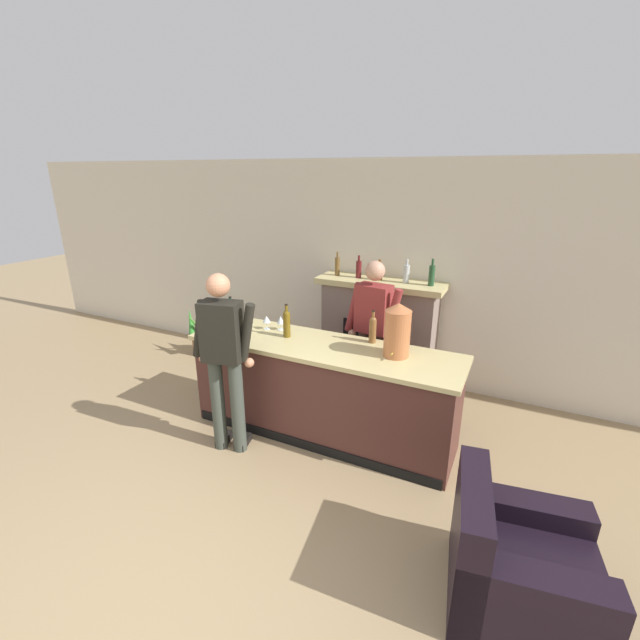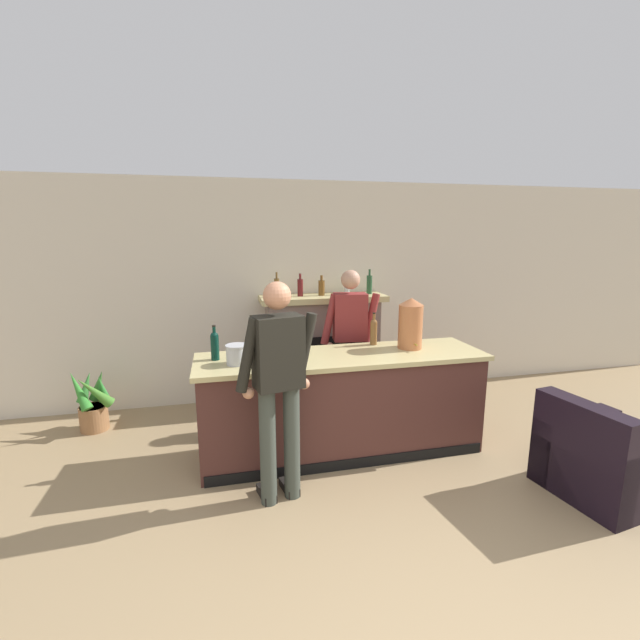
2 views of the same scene
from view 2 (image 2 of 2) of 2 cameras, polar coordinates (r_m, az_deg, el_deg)
name	(u,v)px [view 2 (image 2 of 2)]	position (r m, az deg, el deg)	size (l,w,h in m)	color
wall_back_panel	(299,292)	(5.49, -2.87, 3.78)	(12.00, 0.07, 2.75)	beige
bar_counter	(342,403)	(4.22, 2.94, -11.03)	(2.74, 0.76, 0.99)	#4A2721
fireplace_stone	(323,347)	(5.43, 0.36, -3.68)	(1.54, 0.52, 1.67)	#7C6960
armchair_black	(601,463)	(4.33, 33.41, -15.58)	(0.95, 0.90, 0.83)	black
potted_plant_corner	(93,402)	(5.30, -28.05, -9.65)	(0.51, 0.47, 0.71)	#95653E
person_customer	(279,384)	(3.32, -5.54, -8.45)	(0.65, 0.37, 1.77)	#3B4139
person_bartender	(350,339)	(4.76, 3.99, -2.59)	(0.65, 0.34, 1.72)	#4B3C32
copper_dispenser	(411,323)	(4.31, 11.98, -0.42)	(0.24, 0.28, 0.51)	#B3663B
ice_bucket_steel	(237,354)	(3.81, -11.03, -4.53)	(0.19, 0.19, 0.17)	silver
wine_bottle_riesling_slim	(215,344)	(3.97, -13.86, -3.18)	(0.07, 0.07, 0.32)	#082D23
wine_bottle_merlot_tall	(297,340)	(3.97, -3.09, -2.68)	(0.07, 0.07, 0.35)	brown
wine_bottle_rose_blush	(374,331)	(4.41, 7.17, -1.40)	(0.07, 0.07, 0.34)	brown
wine_glass_mid_counter	(278,342)	(4.09, -5.67, -2.96)	(0.08, 0.08, 0.16)	silver
wine_glass_front_left	(263,344)	(4.03, -7.64, -3.22)	(0.08, 0.08, 0.15)	silver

